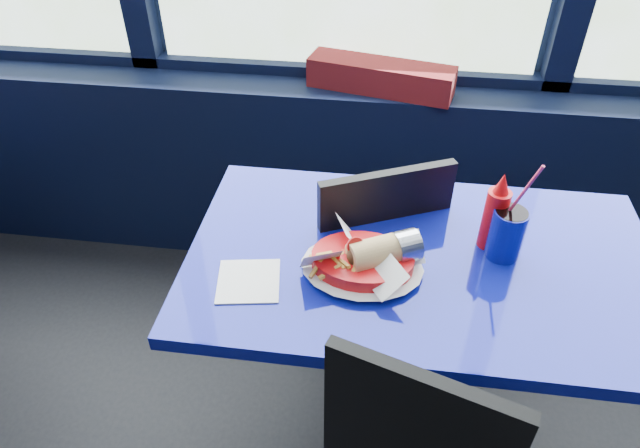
{
  "coord_description": "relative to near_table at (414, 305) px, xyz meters",
  "views": [
    {
      "loc": [
        0.19,
        0.89,
        1.74
      ],
      "look_at": [
        0.04,
        1.98,
        0.85
      ],
      "focal_mm": 32.0,
      "sensor_mm": 36.0,
      "label": 1
    }
  ],
  "objects": [
    {
      "name": "food_basket",
      "position": [
        -0.14,
        -0.07,
        0.22
      ],
      "size": [
        0.28,
        0.27,
        0.1
      ],
      "rotation": [
        0.0,
        0.0,
        0.05
      ],
      "color": "red",
      "rests_on": "near_table"
    },
    {
      "name": "ketchup_bottle",
      "position": [
        0.17,
        0.07,
        0.28
      ],
      "size": [
        0.06,
        0.06,
        0.22
      ],
      "color": "red",
      "rests_on": "near_table"
    },
    {
      "name": "soda_cup",
      "position": [
        0.2,
        0.04,
        0.25
      ],
      "size": [
        0.09,
        0.09,
        0.29
      ],
      "rotation": [
        0.0,
        0.0,
        0.35
      ],
      "color": "#0C128C",
      "rests_on": "near_table"
    },
    {
      "name": "near_table",
      "position": [
        0.0,
        0.0,
        0.0
      ],
      "size": [
        1.2,
        0.7,
        0.75
      ],
      "color": "black",
      "rests_on": "ground"
    },
    {
      "name": "window_sill",
      "position": [
        -0.3,
        0.87,
        -0.17
      ],
      "size": [
        5.0,
        0.26,
        0.8
      ],
      "primitive_type": "cube",
      "color": "black",
      "rests_on": "ground"
    },
    {
      "name": "planter_box",
      "position": [
        -0.16,
        0.84,
        0.28
      ],
      "size": [
        0.54,
        0.24,
        0.11
      ],
      "primitive_type": "cube",
      "rotation": [
        0.0,
        0.0,
        -0.22
      ],
      "color": "maroon",
      "rests_on": "window_sill"
    },
    {
      "name": "napkin",
      "position": [
        -0.42,
        -0.15,
        0.18
      ],
      "size": [
        0.17,
        0.17,
        0.0
      ],
      "primitive_type": "cube",
      "rotation": [
        0.0,
        0.0,
        0.17
      ],
      "color": "white",
      "rests_on": "near_table"
    },
    {
      "name": "chair_near_back",
      "position": [
        -0.05,
        0.26,
        -0.05
      ],
      "size": [
        0.54,
        0.54,
        0.9
      ],
      "rotation": [
        0.0,
        0.0,
        3.57
      ],
      "color": "black",
      "rests_on": "ground"
    }
  ]
}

